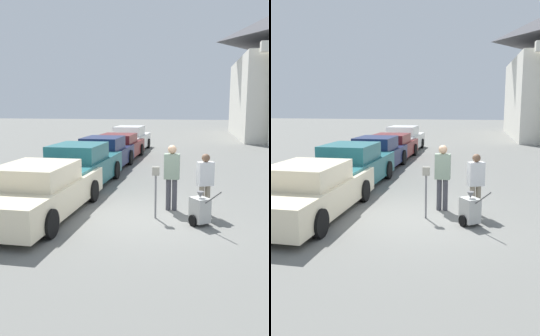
{
  "view_description": "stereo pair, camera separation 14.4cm",
  "coord_description": "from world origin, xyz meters",
  "views": [
    {
      "loc": [
        1.15,
        -9.28,
        2.95
      ],
      "look_at": [
        -0.55,
        1.25,
        1.1
      ],
      "focal_mm": 40.0,
      "sensor_mm": 36.0,
      "label": 1
    },
    {
      "loc": [
        1.29,
        -9.26,
        2.95
      ],
      "look_at": [
        -0.55,
        1.25,
        1.1
      ],
      "focal_mm": 40.0,
      "sensor_mm": 36.0,
      "label": 2
    }
  ],
  "objects": [
    {
      "name": "parked_car_white",
      "position": [
        -2.85,
        13.63,
        0.71
      ],
      "size": [
        2.1,
        5.29,
        1.55
      ],
      "rotation": [
        0.0,
        0.0,
        -0.03
      ],
      "color": "silver",
      "rests_on": "ground_plane"
    },
    {
      "name": "parked_car_maroon",
      "position": [
        -2.85,
        10.09,
        0.64
      ],
      "size": [
        2.2,
        5.16,
        1.35
      ],
      "rotation": [
        0.0,
        0.0,
        -0.03
      ],
      "color": "maroon",
      "rests_on": "ground_plane"
    },
    {
      "name": "ground_plane",
      "position": [
        0.0,
        0.0,
        0.0
      ],
      "size": [
        120.0,
        120.0,
        0.0
      ],
      "primitive_type": "plane",
      "color": "slate"
    },
    {
      "name": "parked_car_navy",
      "position": [
        -2.85,
        6.89,
        0.69
      ],
      "size": [
        2.08,
        4.78,
        1.48
      ],
      "rotation": [
        0.0,
        0.0,
        -0.03
      ],
      "color": "#19234C",
      "rests_on": "ground_plane"
    },
    {
      "name": "parked_car_teal",
      "position": [
        -2.85,
        3.32,
        0.72
      ],
      "size": [
        2.14,
        5.08,
        1.55
      ],
      "rotation": [
        0.0,
        0.0,
        -0.03
      ],
      "color": "#23666B",
      "rests_on": "ground_plane"
    },
    {
      "name": "person_supervisor",
      "position": [
        1.45,
        0.58,
        0.93
      ],
      "size": [
        0.47,
        0.37,
        1.65
      ],
      "rotation": [
        0.0,
        0.0,
        3.57
      ],
      "color": "gray",
      "rests_on": "ground_plane"
    },
    {
      "name": "parking_meter",
      "position": [
        0.19,
        0.06,
        0.94
      ],
      "size": [
        0.18,
        0.09,
        1.35
      ],
      "color": "slate",
      "rests_on": "ground_plane"
    },
    {
      "name": "person_worker",
      "position": [
        0.55,
        0.88,
        1.05
      ],
      "size": [
        0.43,
        0.24,
        1.83
      ],
      "rotation": [
        0.0,
        0.0,
        3.1
      ],
      "color": "#3F3F47",
      "rests_on": "ground_plane"
    },
    {
      "name": "equipment_cart",
      "position": [
        1.32,
        -0.33,
        0.39
      ],
      "size": [
        0.74,
        0.91,
        1.0
      ],
      "rotation": [
        0.0,
        0.0,
        0.63
      ],
      "color": "#B2B2AD",
      "rests_on": "ground_plane"
    },
    {
      "name": "parked_car_cream",
      "position": [
        -2.85,
        -0.18,
        0.66
      ],
      "size": [
        2.19,
        5.2,
        1.41
      ],
      "rotation": [
        0.0,
        0.0,
        -0.03
      ],
      "color": "beige",
      "rests_on": "ground_plane"
    }
  ]
}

